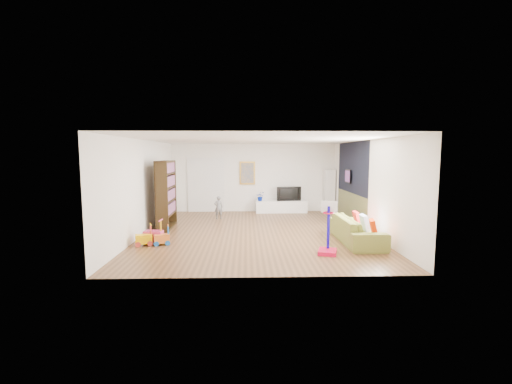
{
  "coord_description": "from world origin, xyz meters",
  "views": [
    {
      "loc": [
        -0.3,
        -9.92,
        2.28
      ],
      "look_at": [
        0.0,
        0.4,
        1.15
      ],
      "focal_mm": 24.0,
      "sensor_mm": 36.0,
      "label": 1
    }
  ],
  "objects_px": {
    "bookshelf": "(166,195)",
    "sofa": "(357,230)",
    "basketball_hoop": "(328,228)",
    "media_console": "(281,207)"
  },
  "relations": [
    {
      "from": "bookshelf",
      "to": "basketball_hoop",
      "type": "xyz_separation_m",
      "value": [
        4.36,
        -2.94,
        -0.44
      ]
    },
    {
      "from": "sofa",
      "to": "basketball_hoop",
      "type": "distance_m",
      "value": 1.47
    },
    {
      "from": "media_console",
      "to": "bookshelf",
      "type": "distance_m",
      "value": 4.82
    },
    {
      "from": "media_console",
      "to": "bookshelf",
      "type": "bearing_deg",
      "value": -145.34
    },
    {
      "from": "bookshelf",
      "to": "media_console",
      "type": "bearing_deg",
      "value": 33.87
    },
    {
      "from": "bookshelf",
      "to": "basketball_hoop",
      "type": "bearing_deg",
      "value": -35.57
    },
    {
      "from": "media_console",
      "to": "sofa",
      "type": "relative_size",
      "value": 0.89
    },
    {
      "from": "sofa",
      "to": "basketball_hoop",
      "type": "height_order",
      "value": "basketball_hoop"
    },
    {
      "from": "bookshelf",
      "to": "sofa",
      "type": "relative_size",
      "value": 0.93
    },
    {
      "from": "sofa",
      "to": "basketball_hoop",
      "type": "bearing_deg",
      "value": 135.82
    }
  ]
}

